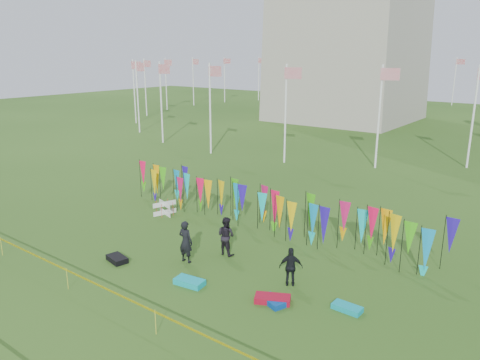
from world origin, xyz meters
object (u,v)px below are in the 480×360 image
Objects in this scene: person_mid at (226,236)px; kite_bag_turquoise at (190,282)px; kite_bag_red at (273,299)px; kite_bag_black at (117,259)px; box_kite at (165,208)px; kite_bag_blue at (273,301)px; person_left at (186,242)px; kite_bag_teal at (347,308)px; person_right at (291,267)px.

person_mid is 3.31m from kite_bag_turquoise.
kite_bag_red reaches higher than kite_bag_black.
box_kite is 11.01m from kite_bag_red.
kite_bag_blue is at bearing 150.57° from person_mid.
box_kite is 0.81× the size of kite_bag_blue.
kite_bag_red is at bearing 125.88° from kite_bag_blue.
kite_bag_black is (-7.45, -1.15, 0.02)m from kite_bag_blue.
person_left is 1.93× the size of kite_bag_blue.
box_kite is at bearing 116.47° from kite_bag_black.
kite_bag_blue reaches higher than kite_bag_teal.
kite_bag_black is at bearing -170.34° from kite_bag_red.
kite_bag_red is at bearing -155.26° from kite_bag_teal.
person_right reaches higher than kite_bag_blue.
person_left reaches higher than box_kite.
box_kite is at bearing 165.85° from kite_bag_teal.
kite_bag_red is 2.69m from kite_bag_teal.
kite_bag_black is 10.10m from kite_bag_teal.
kite_bag_teal is (7.37, 0.55, -0.85)m from person_left.
kite_bag_black is (-7.22, -2.77, -0.67)m from person_right.
kite_bag_red is (0.15, -1.51, -0.67)m from person_right.
kite_bag_turquoise is (1.57, -1.46, -0.83)m from person_left.
kite_bag_red reaches higher than kite_bag_teal.
person_left is (5.21, -3.72, 0.55)m from box_kite.
box_kite is at bearing 156.68° from kite_bag_blue.
box_kite is at bearing -46.72° from person_right.
kite_bag_red is (10.14, -4.30, -0.28)m from box_kite.
person_left is 4.87m from person_right.
kite_bag_turquoise is 0.91× the size of kite_bag_red.
kite_bag_teal is (2.59, -0.38, -0.69)m from person_right.
kite_bag_black reaches higher than kite_bag_blue.
box_kite is 0.61× the size of kite_bag_red.
kite_bag_teal is (2.44, 1.13, -0.02)m from kite_bag_red.
kite_bag_red is 1.27× the size of kite_bag_black.
box_kite reaches higher than kite_bag_teal.
kite_bag_teal is (9.81, 2.38, -0.02)m from kite_bag_black.
person_right is at bearing 171.56° from kite_bag_teal.
person_right is 1.32× the size of kite_bag_turquoise.
box_kite is 0.66× the size of kite_bag_turquoise.
kite_bag_red is 1.25× the size of kite_bag_teal.
kite_bag_turquoise is at bearing 132.53° from person_left.
person_mid reaches higher than box_kite.
kite_bag_black is (-3.34, -3.52, -0.77)m from person_mid.
kite_bag_red is at bearing 9.66° from kite_bag_black.
person_left is at bearing -35.56° from box_kite.
person_left is 1.81× the size of kite_bag_teal.
box_kite reaches higher than kite_bag_black.
person_right is 1.21× the size of kite_bag_red.
kite_bag_blue is 2.67m from kite_bag_teal.
box_kite is at bearing 157.03° from kite_bag_red.
box_kite is 6.45m from person_mid.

